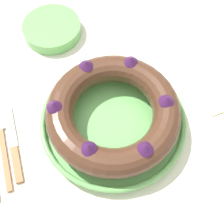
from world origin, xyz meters
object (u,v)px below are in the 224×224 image
serving_dish (112,121)px  side_bowl (52,29)px  fork (2,141)px  cake_knife (14,149)px  bundt_cake (112,112)px

serving_dish → side_bowl: 0.32m
fork → cake_knife: 0.03m
cake_knife → serving_dish: bearing=-5.0°
bundt_cake → cake_knife: bearing=178.8°
serving_dish → cake_knife: (-0.23, 0.00, -0.01)m
bundt_cake → side_bowl: 0.32m
bundt_cake → side_bowl: bearing=103.1°
fork → side_bowl: (0.18, 0.28, 0.01)m
cake_knife → side_bowl: side_bowl is taller
bundt_cake → side_bowl: size_ratio=1.88×
fork → cake_knife: (0.02, -0.03, -0.00)m
serving_dish → cake_knife: 0.23m
serving_dish → side_bowl: size_ratio=2.12×
serving_dish → fork: size_ratio=1.61×
cake_knife → fork: bearing=126.5°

